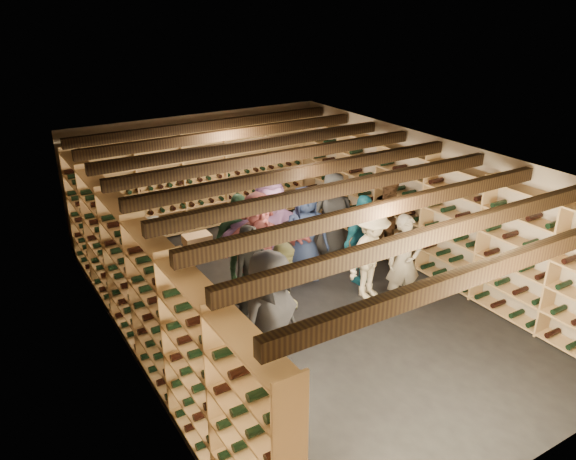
% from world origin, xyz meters
% --- Properties ---
extents(ground, '(8.00, 8.00, 0.00)m').
position_xyz_m(ground, '(0.00, 0.00, 0.00)').
color(ground, black).
rests_on(ground, ground).
extents(walls, '(5.52, 8.02, 2.40)m').
position_xyz_m(walls, '(0.00, 0.00, 1.20)').
color(walls, '#BFAB94').
rests_on(walls, ground).
extents(ceiling, '(5.50, 8.00, 0.01)m').
position_xyz_m(ceiling, '(0.00, 0.00, 2.40)').
color(ceiling, beige).
rests_on(ceiling, walls).
extents(ceiling_joists, '(5.40, 7.12, 0.18)m').
position_xyz_m(ceiling_joists, '(0.00, 0.00, 2.26)').
color(ceiling_joists, black).
rests_on(ceiling_joists, ground).
extents(wine_rack_left, '(0.32, 7.50, 2.15)m').
position_xyz_m(wine_rack_left, '(-2.57, 0.00, 1.08)').
color(wine_rack_left, tan).
rests_on(wine_rack_left, ground).
extents(wine_rack_right, '(0.32, 7.50, 2.15)m').
position_xyz_m(wine_rack_right, '(2.57, 0.00, 1.08)').
color(wine_rack_right, tan).
rests_on(wine_rack_right, ground).
extents(wine_rack_back, '(4.70, 0.30, 2.15)m').
position_xyz_m(wine_rack_back, '(0.00, 3.83, 1.07)').
color(wine_rack_back, tan).
rests_on(wine_rack_back, ground).
extents(crate_stack_left, '(0.53, 0.38, 0.51)m').
position_xyz_m(crate_stack_left, '(0.08, 2.17, 0.26)').
color(crate_stack_left, tan).
rests_on(crate_stack_left, ground).
extents(crate_stack_right, '(0.50, 0.33, 0.51)m').
position_xyz_m(crate_stack_right, '(-0.76, 2.46, 0.26)').
color(crate_stack_right, tan).
rests_on(crate_stack_right, ground).
extents(crate_loose, '(0.51, 0.35, 0.17)m').
position_xyz_m(crate_loose, '(1.88, 1.30, 0.09)').
color(crate_loose, tan).
rests_on(crate_loose, ground).
extents(person_0, '(1.09, 0.90, 1.91)m').
position_xyz_m(person_0, '(-1.45, -1.45, 0.96)').
color(person_0, black).
rests_on(person_0, ground).
extents(person_1, '(0.64, 0.45, 1.67)m').
position_xyz_m(person_1, '(-1.00, -0.17, 0.84)').
color(person_1, black).
rests_on(person_1, ground).
extents(person_2, '(0.90, 0.80, 1.54)m').
position_xyz_m(person_2, '(-0.72, -0.65, 0.77)').
color(person_2, brown).
rests_on(person_2, ground).
extents(person_3, '(1.05, 0.70, 1.51)m').
position_xyz_m(person_3, '(1.11, -0.29, 0.76)').
color(person_3, beige).
rests_on(person_3, ground).
extents(person_4, '(1.00, 0.65, 1.58)m').
position_xyz_m(person_4, '(1.31, 0.22, 0.79)').
color(person_4, '#16607D').
rests_on(person_4, ground).
extents(person_5, '(1.77, 0.79, 1.84)m').
position_xyz_m(person_5, '(-0.47, 0.61, 0.92)').
color(person_5, brown).
rests_on(person_5, ground).
extents(person_6, '(0.95, 0.78, 1.68)m').
position_xyz_m(person_6, '(0.56, 0.83, 0.84)').
color(person_6, navy).
rests_on(person_6, ground).
extents(person_7, '(0.66, 0.55, 1.55)m').
position_xyz_m(person_7, '(1.37, -0.78, 0.77)').
color(person_7, gray).
rests_on(person_7, ground).
extents(person_8, '(1.01, 0.91, 1.72)m').
position_xyz_m(person_8, '(2.14, 0.46, 0.86)').
color(person_8, '#402818').
rests_on(person_8, ground).
extents(person_9, '(1.15, 0.80, 1.62)m').
position_xyz_m(person_9, '(-2.04, 1.02, 0.81)').
color(person_9, '#B9B9AA').
rests_on(person_9, ground).
extents(person_10, '(0.97, 0.47, 1.61)m').
position_xyz_m(person_10, '(-0.49, 1.30, 0.80)').
color(person_10, '#2A5038').
rests_on(person_10, ground).
extents(person_11, '(1.82, 0.91, 1.88)m').
position_xyz_m(person_11, '(-0.01, 1.03, 0.94)').
color(person_11, '#8B5E99').
rests_on(person_11, ground).
extents(person_12, '(0.95, 0.80, 1.64)m').
position_xyz_m(person_12, '(1.49, 1.30, 0.82)').
color(person_12, '#333538').
rests_on(person_12, ground).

